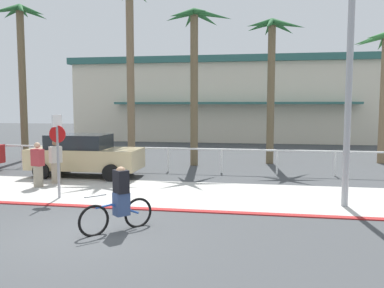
{
  "coord_description": "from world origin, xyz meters",
  "views": [
    {
      "loc": [
        3.86,
        -8.28,
        2.85
      ],
      "look_at": [
        1.45,
        6.0,
        1.45
      ],
      "focal_mm": 37.76,
      "sensor_mm": 36.0,
      "label": 1
    }
  ],
  "objects_px": {
    "car_tan_1": "(84,155)",
    "pedestrian_1": "(38,167)",
    "streetlight_curb": "(352,51)",
    "cyclist_blue_0": "(119,201)",
    "pedestrian_0": "(56,164)",
    "stop_sign_bike_lane": "(58,144)",
    "palm_tree_1": "(21,48)",
    "palm_tree_3": "(195,52)",
    "palm_tree_2": "(129,26)",
    "palm_tree_4": "(273,57)"
  },
  "relations": [
    {
      "from": "car_tan_1",
      "to": "pedestrian_0",
      "type": "bearing_deg",
      "value": -104.25
    },
    {
      "from": "streetlight_curb",
      "to": "palm_tree_4",
      "type": "relative_size",
      "value": 1.08
    },
    {
      "from": "palm_tree_1",
      "to": "pedestrian_0",
      "type": "height_order",
      "value": "palm_tree_1"
    },
    {
      "from": "palm_tree_3",
      "to": "cyclist_blue_0",
      "type": "xyz_separation_m",
      "value": [
        -0.1,
        -10.2,
        -4.61
      ]
    },
    {
      "from": "palm_tree_4",
      "to": "cyclist_blue_0",
      "type": "relative_size",
      "value": 4.64
    },
    {
      "from": "palm_tree_1",
      "to": "palm_tree_4",
      "type": "bearing_deg",
      "value": 4.85
    },
    {
      "from": "streetlight_curb",
      "to": "car_tan_1",
      "type": "xyz_separation_m",
      "value": [
        -9.29,
        3.57,
        -3.41
      ]
    },
    {
      "from": "cyclist_blue_0",
      "to": "pedestrian_0",
      "type": "distance_m",
      "value": 6.45
    },
    {
      "from": "streetlight_curb",
      "to": "cyclist_blue_0",
      "type": "bearing_deg",
      "value": -152.25
    },
    {
      "from": "palm_tree_3",
      "to": "stop_sign_bike_lane",
      "type": "bearing_deg",
      "value": -111.97
    },
    {
      "from": "pedestrian_0",
      "to": "palm_tree_3",
      "type": "bearing_deg",
      "value": 50.97
    },
    {
      "from": "streetlight_curb",
      "to": "car_tan_1",
      "type": "relative_size",
      "value": 1.7
    },
    {
      "from": "palm_tree_1",
      "to": "cyclist_blue_0",
      "type": "xyz_separation_m",
      "value": [
        8.81,
        -10.35,
        -5.03
      ]
    },
    {
      "from": "stop_sign_bike_lane",
      "to": "palm_tree_1",
      "type": "height_order",
      "value": "palm_tree_1"
    },
    {
      "from": "streetlight_curb",
      "to": "pedestrian_0",
      "type": "relative_size",
      "value": 4.69
    },
    {
      "from": "palm_tree_1",
      "to": "car_tan_1",
      "type": "relative_size",
      "value": 1.79
    },
    {
      "from": "palm_tree_1",
      "to": "palm_tree_2",
      "type": "height_order",
      "value": "palm_tree_2"
    },
    {
      "from": "palm_tree_3",
      "to": "cyclist_blue_0",
      "type": "distance_m",
      "value": 11.19
    },
    {
      "from": "streetlight_curb",
      "to": "palm_tree_2",
      "type": "distance_m",
      "value": 11.25
    },
    {
      "from": "palm_tree_2",
      "to": "pedestrian_1",
      "type": "bearing_deg",
      "value": -104.41
    },
    {
      "from": "streetlight_curb",
      "to": "palm_tree_3",
      "type": "distance_m",
      "value": 9.14
    },
    {
      "from": "pedestrian_1",
      "to": "streetlight_curb",
      "type": "bearing_deg",
      "value": -7.32
    },
    {
      "from": "palm_tree_2",
      "to": "palm_tree_1",
      "type": "bearing_deg",
      "value": 175.86
    },
    {
      "from": "cyclist_blue_0",
      "to": "pedestrian_0",
      "type": "height_order",
      "value": "pedestrian_0"
    },
    {
      "from": "cyclist_blue_0",
      "to": "pedestrian_1",
      "type": "relative_size",
      "value": 0.95
    },
    {
      "from": "streetlight_curb",
      "to": "car_tan_1",
      "type": "bearing_deg",
      "value": 158.98
    },
    {
      "from": "cyclist_blue_0",
      "to": "pedestrian_1",
      "type": "bearing_deg",
      "value": 136.86
    },
    {
      "from": "stop_sign_bike_lane",
      "to": "pedestrian_1",
      "type": "height_order",
      "value": "stop_sign_bike_lane"
    },
    {
      "from": "palm_tree_4",
      "to": "pedestrian_1",
      "type": "xyz_separation_m",
      "value": [
        -8.12,
        -7.23,
        -4.45
      ]
    },
    {
      "from": "palm_tree_1",
      "to": "palm_tree_2",
      "type": "bearing_deg",
      "value": -4.14
    },
    {
      "from": "pedestrian_0",
      "to": "stop_sign_bike_lane",
      "type": "bearing_deg",
      "value": -59.9
    },
    {
      "from": "stop_sign_bike_lane",
      "to": "pedestrian_1",
      "type": "bearing_deg",
      "value": 136.71
    },
    {
      "from": "palm_tree_2",
      "to": "palm_tree_3",
      "type": "xyz_separation_m",
      "value": [
        3.08,
        0.27,
        -1.24
      ]
    },
    {
      "from": "streetlight_curb",
      "to": "palm_tree_3",
      "type": "xyz_separation_m",
      "value": [
        -5.41,
        7.3,
        1.03
      ]
    },
    {
      "from": "palm_tree_1",
      "to": "car_tan_1",
      "type": "xyz_separation_m",
      "value": [
        5.02,
        -3.88,
        -4.85
      ]
    },
    {
      "from": "cyclist_blue_0",
      "to": "palm_tree_3",
      "type": "bearing_deg",
      "value": 89.44
    },
    {
      "from": "palm_tree_3",
      "to": "cyclist_blue_0",
      "type": "bearing_deg",
      "value": -90.56
    },
    {
      "from": "palm_tree_4",
      "to": "car_tan_1",
      "type": "bearing_deg",
      "value": -146.46
    },
    {
      "from": "streetlight_curb",
      "to": "pedestrian_0",
      "type": "xyz_separation_m",
      "value": [
        -9.69,
        2.02,
        -3.54
      ]
    },
    {
      "from": "car_tan_1",
      "to": "palm_tree_4",
      "type": "bearing_deg",
      "value": 33.54
    },
    {
      "from": "stop_sign_bike_lane",
      "to": "palm_tree_2",
      "type": "relative_size",
      "value": 0.3
    },
    {
      "from": "palm_tree_1",
      "to": "palm_tree_4",
      "type": "xyz_separation_m",
      "value": [
        12.48,
        1.06,
        -0.55
      ]
    },
    {
      "from": "car_tan_1",
      "to": "pedestrian_1",
      "type": "xyz_separation_m",
      "value": [
        -0.67,
        -2.29,
        -0.15
      ]
    },
    {
      "from": "palm_tree_2",
      "to": "palm_tree_4",
      "type": "xyz_separation_m",
      "value": [
        6.64,
        1.48,
        -1.38
      ]
    },
    {
      "from": "cyclist_blue_0",
      "to": "pedestrian_1",
      "type": "height_order",
      "value": "pedestrian_1"
    },
    {
      "from": "stop_sign_bike_lane",
      "to": "palm_tree_1",
      "type": "relative_size",
      "value": 0.32
    },
    {
      "from": "streetlight_curb",
      "to": "pedestrian_1",
      "type": "bearing_deg",
      "value": 172.68
    },
    {
      "from": "palm_tree_1",
      "to": "cyclist_blue_0",
      "type": "relative_size",
      "value": 5.26
    },
    {
      "from": "palm_tree_3",
      "to": "pedestrian_0",
      "type": "distance_m",
      "value": 8.2
    },
    {
      "from": "palm_tree_2",
      "to": "pedestrian_0",
      "type": "bearing_deg",
      "value": -103.53
    }
  ]
}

